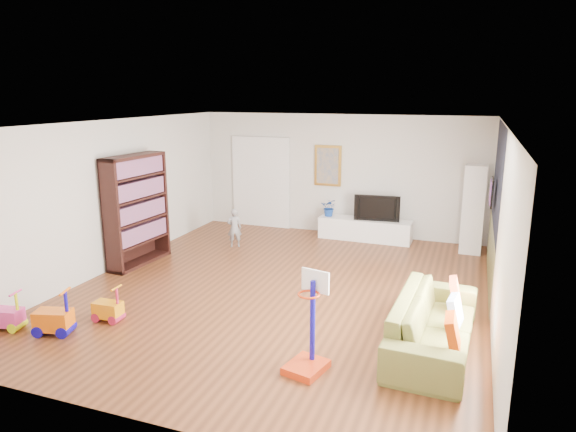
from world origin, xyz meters
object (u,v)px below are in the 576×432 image
(media_console, at_px, (365,229))
(sofa, at_px, (434,323))
(basketball_hoop, at_px, (307,323))
(bookshelf, at_px, (137,210))

(media_console, height_order, sofa, sofa)
(sofa, relative_size, basketball_hoop, 1.94)
(media_console, bearing_deg, bookshelf, -139.32)
(media_console, xyz_separation_m, sofa, (1.83, -4.58, 0.10))
(media_console, xyz_separation_m, basketball_hoop, (0.49, -5.66, 0.36))
(media_console, height_order, basketball_hoop, basketball_hoop)
(bookshelf, height_order, basketball_hoop, bookshelf)
(bookshelf, height_order, sofa, bookshelf)
(media_console, xyz_separation_m, bookshelf, (-3.69, -3.05, 0.80))
(basketball_hoop, bearing_deg, bookshelf, 161.31)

